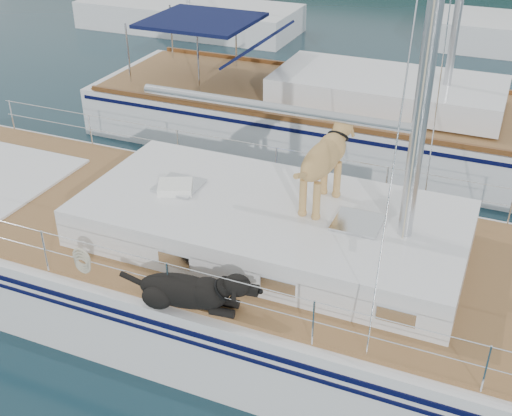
% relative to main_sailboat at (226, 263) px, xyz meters
% --- Properties ---
extents(ground, '(120.00, 120.00, 0.00)m').
position_rel_main_sailboat_xyz_m(ground, '(-0.10, 0.00, -0.68)').
color(ground, black).
rests_on(ground, ground).
extents(main_sailboat, '(12.00, 3.92, 14.01)m').
position_rel_main_sailboat_xyz_m(main_sailboat, '(0.00, 0.00, 0.00)').
color(main_sailboat, white).
rests_on(main_sailboat, ground).
extents(neighbor_sailboat, '(11.00, 3.50, 13.30)m').
position_rel_main_sailboat_xyz_m(neighbor_sailboat, '(-0.18, 6.20, -0.06)').
color(neighbor_sailboat, white).
rests_on(neighbor_sailboat, ground).
extents(bg_boat_west, '(8.00, 3.00, 11.65)m').
position_rel_main_sailboat_xyz_m(bg_boat_west, '(-8.10, 14.00, -0.24)').
color(bg_boat_west, white).
rests_on(bg_boat_west, ground).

